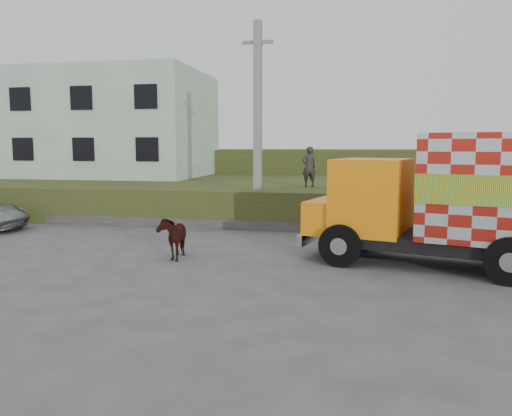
% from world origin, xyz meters
% --- Properties ---
extents(ground, '(120.00, 120.00, 0.00)m').
position_xyz_m(ground, '(0.00, 0.00, 0.00)').
color(ground, '#474749').
rests_on(ground, ground).
extents(embankment, '(40.00, 12.00, 1.50)m').
position_xyz_m(embankment, '(0.00, 10.00, 0.75)').
color(embankment, '#2B4717').
rests_on(embankment, ground).
extents(embankment_far, '(40.00, 12.00, 3.00)m').
position_xyz_m(embankment_far, '(0.00, 22.00, 1.50)').
color(embankment_far, '#2B4717').
rests_on(embankment_far, ground).
extents(retaining_strip, '(16.00, 0.50, 0.40)m').
position_xyz_m(retaining_strip, '(-2.00, 4.20, 0.20)').
color(retaining_strip, '#595651').
rests_on(retaining_strip, ground).
extents(building, '(10.00, 8.00, 6.00)m').
position_xyz_m(building, '(-11.00, 13.00, 4.50)').
color(building, silver).
rests_on(building, embankment).
extents(utility_pole, '(1.20, 0.30, 8.00)m').
position_xyz_m(utility_pole, '(-1.00, 4.60, 4.08)').
color(utility_pole, gray).
rests_on(utility_pole, ground).
extents(cargo_truck, '(8.44, 4.60, 3.59)m').
position_xyz_m(cargo_truck, '(5.87, -0.85, 1.85)').
color(cargo_truck, black).
rests_on(cargo_truck, ground).
extents(cow, '(0.96, 1.61, 1.28)m').
position_xyz_m(cow, '(-2.43, -1.06, 0.64)').
color(cow, black).
rests_on(cow, ground).
extents(pedestrian, '(0.75, 0.64, 1.74)m').
position_xyz_m(pedestrian, '(0.80, 6.98, 2.37)').
color(pedestrian, '#302D2A').
rests_on(pedestrian, embankment).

